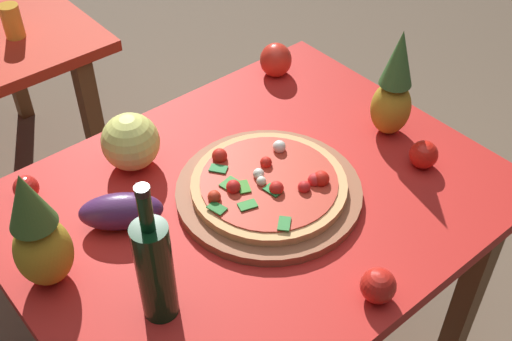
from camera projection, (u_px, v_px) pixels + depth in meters
display_table at (255, 219)px, 1.68m from camera, size 1.22×0.96×0.73m
pizza_board at (269, 192)px, 1.62m from camera, size 0.47×0.47×0.02m
pizza at (269, 184)px, 1.60m from camera, size 0.39×0.39×0.06m
wine_bottle at (155, 269)px, 1.28m from camera, size 0.08×0.08×0.36m
pineapple_left at (394, 89)px, 1.73m from camera, size 0.11×0.11×0.32m
pineapple_right at (38, 235)px, 1.34m from camera, size 0.12×0.12×0.31m
melon at (131, 142)px, 1.67m from camera, size 0.15×0.15×0.15m
bell_pepper at (276, 60)px, 2.01m from camera, size 0.10×0.10×0.11m
eggplant at (121, 211)px, 1.52m from camera, size 0.22×0.19×0.09m
tomato_near_board at (26, 188)px, 1.60m from camera, size 0.06×0.06×0.06m
tomato_at_corner at (424, 155)px, 1.69m from camera, size 0.08×0.08×0.08m
tomato_by_bottle at (378, 286)px, 1.36m from camera, size 0.08×0.08×0.08m
drinking_glass_juice at (12, 21)px, 2.17m from camera, size 0.07×0.07×0.12m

